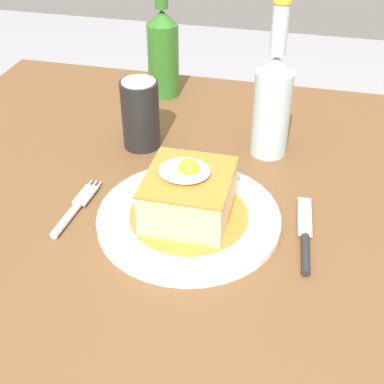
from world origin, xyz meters
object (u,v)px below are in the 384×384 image
at_px(knife, 305,243).
at_px(soda_can, 141,114).
at_px(beer_bottle_green, 163,49).
at_px(beer_bottle_clear, 273,101).
at_px(fork, 73,212).
at_px(main_plate, 189,217).

bearing_deg(knife, soda_can, 145.63).
height_order(beer_bottle_green, beer_bottle_clear, same).
xyz_separation_m(knife, soda_can, (-0.30, 0.21, 0.06)).
distance_m(soda_can, beer_bottle_green, 0.22).
bearing_deg(fork, main_plate, 8.07).
xyz_separation_m(knife, beer_bottle_clear, (-0.08, 0.24, 0.09)).
bearing_deg(beer_bottle_clear, main_plate, -111.82).
distance_m(beer_bottle_green, beer_bottle_clear, 0.30).
xyz_separation_m(soda_can, beer_bottle_clear, (0.22, 0.03, 0.04)).
distance_m(main_plate, beer_bottle_green, 0.44).
bearing_deg(fork, soda_can, 79.82).
xyz_separation_m(soda_can, beer_bottle_green, (-0.02, 0.21, 0.04)).
relative_size(main_plate, soda_can, 2.17).
relative_size(knife, soda_can, 1.34).
xyz_separation_m(fork, soda_can, (0.04, 0.22, 0.06)).
relative_size(main_plate, fork, 1.90).
height_order(main_plate, fork, main_plate).
bearing_deg(soda_can, fork, -100.18).
height_order(main_plate, knife, main_plate).
distance_m(main_plate, knife, 0.17).
bearing_deg(beer_bottle_green, main_plate, -69.37).
bearing_deg(main_plate, beer_bottle_green, 110.63).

